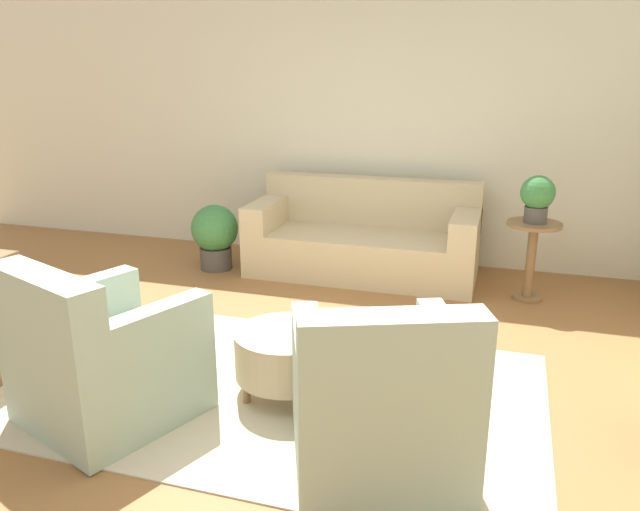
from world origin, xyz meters
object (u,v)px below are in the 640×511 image
(couch, at_px, (364,241))
(ottoman_table, at_px, (287,353))
(armchair_left, at_px, (101,361))
(side_table, at_px, (532,249))
(potted_plant_on_side_table, at_px, (537,196))
(potted_plant_floor, at_px, (215,234))
(armchair_right, at_px, (380,405))

(couch, distance_m, ottoman_table, 2.44)
(ottoman_table, bearing_deg, armchair_left, -147.10)
(side_table, xyz_separation_m, potted_plant_on_side_table, (0.00, 0.00, 0.46))
(side_table, distance_m, potted_plant_floor, 2.99)
(armchair_left, relative_size, armchair_right, 1.00)
(couch, bearing_deg, ottoman_table, -87.98)
(couch, bearing_deg, potted_plant_floor, -167.97)
(ottoman_table, bearing_deg, potted_plant_on_side_table, 55.88)
(ottoman_table, relative_size, potted_plant_floor, 0.98)
(couch, distance_m, armchair_right, 3.12)
(side_table, bearing_deg, couch, 169.70)
(ottoman_table, bearing_deg, couch, 92.02)
(couch, xyz_separation_m, armchair_left, (-0.82, -3.02, 0.04))
(couch, bearing_deg, armchair_right, -75.31)
(ottoman_table, relative_size, side_table, 0.93)
(armchair_left, height_order, potted_plant_on_side_table, potted_plant_on_side_table)
(potted_plant_on_side_table, bearing_deg, couch, 169.70)
(armchair_right, bearing_deg, potted_plant_on_side_table, 74.63)
(side_table, relative_size, potted_plant_floor, 1.06)
(armchair_right, bearing_deg, couch, 104.69)
(side_table, height_order, potted_plant_floor, side_table)
(potted_plant_floor, bearing_deg, armchair_left, -76.96)
(armchair_left, xyz_separation_m, side_table, (2.36, 2.74, 0.09))
(potted_plant_floor, bearing_deg, side_table, 0.53)
(potted_plant_on_side_table, bearing_deg, ottoman_table, -124.12)
(side_table, xyz_separation_m, potted_plant_floor, (-2.99, -0.03, -0.09))
(ottoman_table, distance_m, side_table, 2.61)
(couch, relative_size, side_table, 3.14)
(potted_plant_floor, bearing_deg, potted_plant_on_side_table, 0.53)
(armchair_left, height_order, ottoman_table, armchair_left)
(armchair_left, bearing_deg, couch, 74.82)
(armchair_right, bearing_deg, ottoman_table, 140.33)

